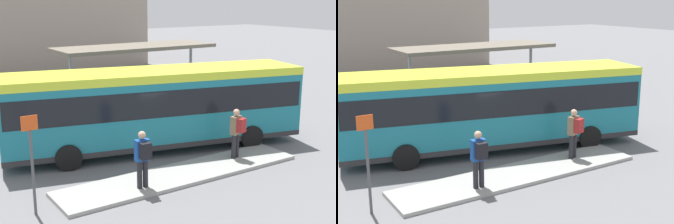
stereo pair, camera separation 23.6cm
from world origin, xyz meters
TOP-DOWN VIEW (x-y plane):
  - ground_plane at (0.00, 0.00)m, footprint 120.00×120.00m
  - curb_island at (-0.74, -2.93)m, footprint 8.77×1.80m
  - city_bus at (0.01, -0.00)m, footprint 11.75×5.10m
  - pedestrian_waiting at (-2.51, -3.33)m, footprint 0.45×0.47m
  - pedestrian_companion at (1.71, -2.79)m, footprint 0.50×0.55m
  - bicycle_orange at (7.78, 4.57)m, footprint 0.48×1.58m
  - bicycle_yellow at (7.89, 5.36)m, footprint 0.48×1.74m
  - bicycle_green at (8.24, 6.16)m, footprint 0.48×1.55m
  - station_shelter at (2.73, 6.43)m, footprint 8.43×2.90m
  - potted_planter_near_shelter at (5.90, 3.86)m, footprint 0.74×0.74m
  - platform_sign at (-5.76, -3.04)m, footprint 0.44×0.08m

SIDE VIEW (x-z plane):
  - ground_plane at x=0.00m, z-range 0.00..0.00m
  - curb_island at x=-0.74m, z-range 0.00..0.12m
  - bicycle_green at x=8.24m, z-range 0.00..0.68m
  - bicycle_orange at x=7.78m, z-range 0.00..0.69m
  - bicycle_yellow at x=7.89m, z-range 0.00..0.75m
  - potted_planter_near_shelter at x=5.90m, z-range 0.03..1.17m
  - pedestrian_waiting at x=-2.51m, z-range 0.25..2.05m
  - pedestrian_companion at x=1.71m, z-range 0.25..2.06m
  - platform_sign at x=-5.76m, z-range 0.16..2.96m
  - city_bus at x=0.01m, z-range 0.27..3.39m
  - station_shelter at x=2.73m, z-range 1.52..4.85m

